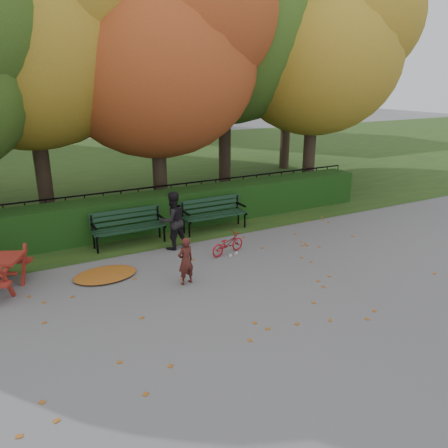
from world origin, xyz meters
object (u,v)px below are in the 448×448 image
tree_e (328,45)px  bench_right (213,211)px  bench_left (128,225)px  tree_b (39,22)px  tree_c (168,48)px  tree_g (299,45)px  child (186,261)px  tree_d (239,16)px  bicycle (228,244)px  adult (173,220)px

tree_e → bench_right: (-5.42, -2.07, -4.56)m
bench_left → tree_b: bearing=110.6°
tree_c → tree_g: bearing=26.9°
child → tree_e: bearing=-159.1°
tree_b → tree_d: size_ratio=0.92×
tree_e → bicycle: bearing=-147.2°
tree_c → adult: bearing=-112.1°
tree_d → child: 9.63m
tree_b → adult: size_ratio=6.11×
tree_g → child: bearing=-136.4°
tree_b → tree_g: bearing=15.6°
tree_c → bicycle: size_ratio=8.30×
tree_b → tree_d: tree_d is taller
child → bench_left: bearing=-94.3°
tree_e → bicycle: size_ratio=8.46×
tree_e → tree_b: bearing=173.8°
tree_c → bench_right: 4.87m
adult → tree_c: bearing=-121.1°
bench_right → child: child is taller
tree_b → bench_left: 5.87m
tree_e → adult: (-6.93, -2.87, -4.36)m
bench_left → bicycle: 2.60m
bench_right → bicycle: bearing=-106.0°
tree_b → tree_g: size_ratio=1.03×
tree_g → bench_left: bearing=-147.8°
adult → bicycle: size_ratio=1.49×
tree_c → adult: tree_c is taller
adult → tree_b: bearing=-71.1°
tree_b → bench_left: size_ratio=4.88×
tree_d → adult: bearing=-134.7°
tree_e → tree_g: bearing=65.6°
bench_left → child: child is taller
adult → bicycle: bearing=127.8°
tree_e → bench_right: tree_e is taller
tree_e → tree_d: bearing=151.1°
tree_g → tree_b: bearing=-164.4°
tree_d → tree_g: bearing=29.6°
tree_d → bench_left: (-5.18, -3.53, -5.46)m
tree_b → bench_right: bearing=-40.7°
bench_left → child: bearing=-82.2°
tree_c → bicycle: tree_c is taller
tree_b → child: (1.52, -5.81, -4.90)m
bench_left → bench_right: size_ratio=1.00×
tree_g → adult: (-8.74, -6.86, -4.65)m
bicycle → tree_g: bearing=-59.4°
tree_c → bicycle: (-0.23, -4.01, -4.57)m
bench_left → tree_g: bearing=32.2°
tree_c → tree_g: size_ratio=0.94×
tree_b → tree_c: 3.42m
bicycle → tree_c: bearing=-18.0°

